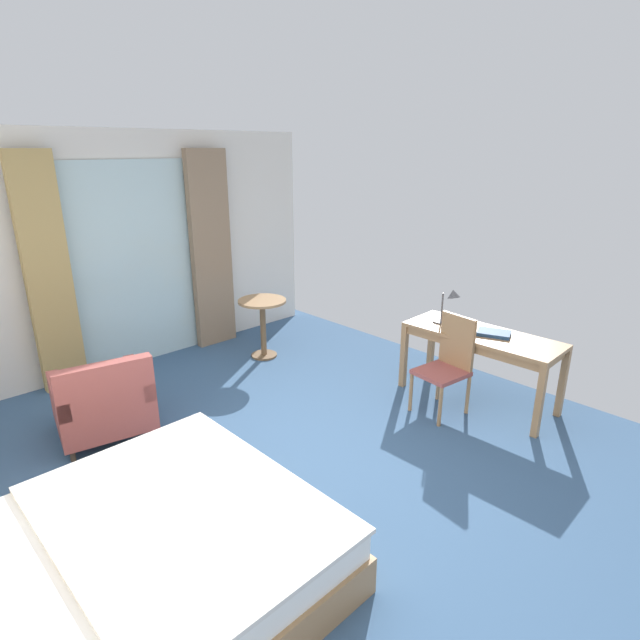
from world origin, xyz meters
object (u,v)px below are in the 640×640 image
bed (118,574)px  armchair_by_window (104,402)px  writing_desk (481,341)px  closed_book (494,333)px  desk_lamp (450,301)px  round_cafe_table (263,316)px  desk_chair (448,361)px

bed → armchair_by_window: bed is taller
bed → armchair_by_window: (0.69, 1.89, 0.08)m
writing_desk → closed_book: (0.03, -0.10, 0.11)m
bed → desk_lamp: 3.74m
writing_desk → closed_book: bearing=-72.9°
round_cafe_table → bed: bearing=-140.4°
writing_desk → round_cafe_table: 2.57m
armchair_by_window → round_cafe_table: size_ratio=1.27×
desk_chair → desk_lamp: bearing=34.9°
bed → armchair_by_window: 2.01m
desk_chair → armchair_by_window: 3.19m
writing_desk → round_cafe_table: bearing=109.4°
writing_desk → armchair_by_window: (-3.00, 1.97, -0.32)m
armchair_by_window → closed_book: bearing=-34.3°
desk_chair → closed_book: size_ratio=3.14×
closed_book → round_cafe_table: 2.69m
round_cafe_table → desk_lamp: bearing=-68.2°
writing_desk → armchair_by_window: size_ratio=1.65×
writing_desk → armchair_by_window: armchair_by_window is taller
desk_chair → desk_lamp: desk_lamp is taller
closed_book → armchair_by_window: size_ratio=0.33×
bed → desk_chair: (3.28, 0.03, 0.27)m
armchair_by_window → round_cafe_table: bearing=12.1°
desk_chair → closed_book: 0.54m
armchair_by_window → bed: bearing=-110.1°
desk_chair → desk_lamp: (0.37, 0.26, 0.47)m
bed → writing_desk: (3.69, -0.08, 0.40)m
desk_chair → writing_desk: bearing=-15.8°
round_cafe_table → writing_desk: bearing=-70.6°
armchair_by_window → round_cafe_table: (2.15, 0.46, 0.21)m
desk_chair → armchair_by_window: (-2.60, 1.85, -0.19)m
desk_chair → closed_book: bearing=-26.6°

